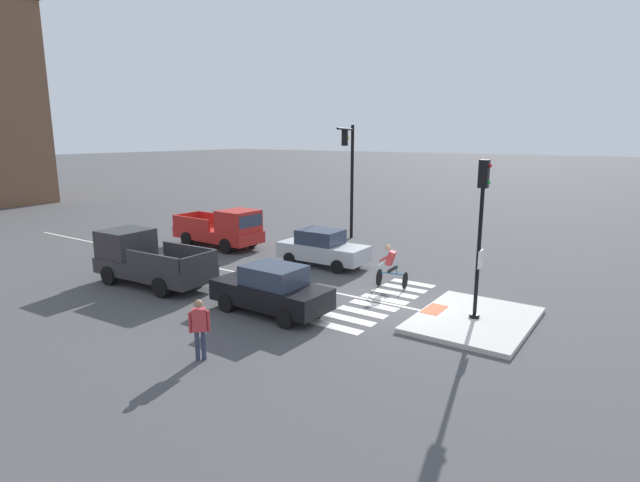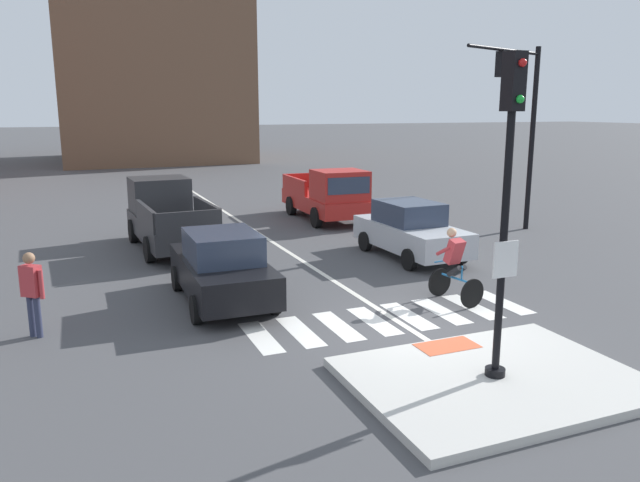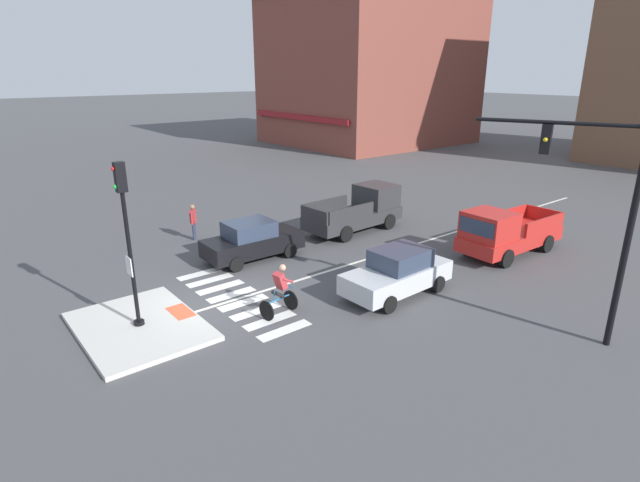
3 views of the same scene
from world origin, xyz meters
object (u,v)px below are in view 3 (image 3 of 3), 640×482
object	(u,v)px
traffic_light_mast	(600,200)
pickup_truck_red_eastbound_far	(504,233)
car_silver_eastbound_mid	(398,272)
pedestrian_at_curb_left	(193,219)
signal_pole	(127,231)
car_black_westbound_near	(252,240)
cyclist	(280,289)
pickup_truck_charcoal_westbound_far	(360,210)

from	to	relation	value
traffic_light_mast	pickup_truck_red_eastbound_far	xyz separation A→B (m)	(-5.29, 4.49, -3.18)
car_silver_eastbound_mid	pedestrian_at_curb_left	size ratio (longest dim) A/B	2.48
signal_pole	car_black_westbound_near	xyz separation A→B (m)	(-2.99, 5.85, -2.32)
signal_pole	traffic_light_mast	size ratio (longest dim) A/B	0.78
signal_pole	car_black_westbound_near	distance (m)	6.97
signal_pole	cyclist	bearing A→B (deg)	64.35
car_black_westbound_near	traffic_light_mast	bearing A→B (deg)	19.21
pickup_truck_charcoal_westbound_far	car_silver_eastbound_mid	bearing A→B (deg)	-33.16
pickup_truck_charcoal_westbound_far	pickup_truck_red_eastbound_far	world-z (taller)	same
car_silver_eastbound_mid	pickup_truck_charcoal_westbound_far	bearing A→B (deg)	146.84
car_silver_eastbound_mid	traffic_light_mast	bearing A→B (deg)	19.15
pickup_truck_charcoal_westbound_far	pickup_truck_red_eastbound_far	bearing A→B (deg)	18.75
car_black_westbound_near	pickup_truck_charcoal_westbound_far	bearing A→B (deg)	92.17
pedestrian_at_curb_left	car_black_westbound_near	bearing A→B (deg)	11.53
signal_pole	car_black_westbound_near	bearing A→B (deg)	117.06
car_black_westbound_near	pickup_truck_red_eastbound_far	distance (m)	10.55
pickup_truck_red_eastbound_far	signal_pole	bearing A→B (deg)	-102.76
signal_pole	car_silver_eastbound_mid	size ratio (longest dim) A/B	1.20
signal_pole	pickup_truck_red_eastbound_far	xyz separation A→B (m)	(3.25, 14.36, -2.15)
pickup_truck_charcoal_westbound_far	pedestrian_at_curb_left	bearing A→B (deg)	-116.97
traffic_light_mast	car_black_westbound_near	xyz separation A→B (m)	(-11.53, -4.02, -3.35)
traffic_light_mast	pedestrian_at_curb_left	bearing A→B (deg)	-162.65
pedestrian_at_curb_left	signal_pole	bearing A→B (deg)	-36.55
car_black_westbound_near	pickup_truck_red_eastbound_far	world-z (taller)	pickup_truck_red_eastbound_far
traffic_light_mast	car_silver_eastbound_mid	world-z (taller)	traffic_light_mast
traffic_light_mast	pickup_truck_red_eastbound_far	bearing A→B (deg)	139.68
car_black_westbound_near	cyclist	xyz separation A→B (m)	(4.87, -1.94, 0.06)
pickup_truck_charcoal_westbound_far	pickup_truck_red_eastbound_far	distance (m)	6.84
pickup_truck_red_eastbound_far	car_black_westbound_near	bearing A→B (deg)	-126.27
cyclist	pedestrian_at_curb_left	xyz separation A→B (m)	(-8.72, 1.15, 0.11)
car_silver_eastbound_mid	cyclist	size ratio (longest dim) A/B	2.47
pickup_truck_red_eastbound_far	pedestrian_at_curb_left	bearing A→B (deg)	-137.36
traffic_light_mast	pedestrian_at_curb_left	xyz separation A→B (m)	(-15.38, -4.80, -3.18)
traffic_light_mast	pickup_truck_red_eastbound_far	world-z (taller)	traffic_light_mast
cyclist	pickup_truck_charcoal_westbound_far	bearing A→B (deg)	121.79
car_silver_eastbound_mid	pickup_truck_red_eastbound_far	distance (m)	6.37
car_black_westbound_near	pickup_truck_charcoal_westbound_far	distance (m)	6.31
signal_pole	pedestrian_at_curb_left	xyz separation A→B (m)	(-6.84, 5.07, -2.15)
pedestrian_at_curb_left	pickup_truck_charcoal_westbound_far	bearing A→B (deg)	63.03
cyclist	pickup_truck_red_eastbound_far	bearing A→B (deg)	82.52
traffic_light_mast	cyclist	size ratio (longest dim) A/B	3.80
traffic_light_mast	car_silver_eastbound_mid	size ratio (longest dim) A/B	1.54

